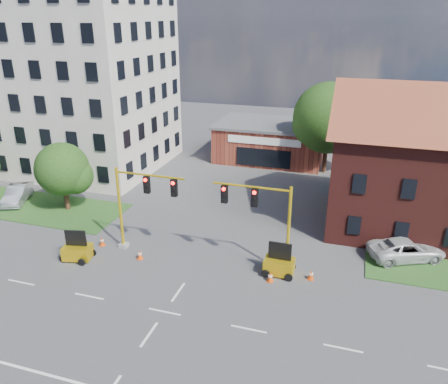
% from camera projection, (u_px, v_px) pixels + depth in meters
% --- Properties ---
extents(ground, '(120.00, 120.00, 0.00)m').
position_uv_depth(ground, '(165.00, 312.00, 25.14)').
color(ground, '#49484B').
rests_on(ground, ground).
extents(grass_verge_nw, '(22.00, 6.00, 0.08)m').
position_uv_depth(grass_verge_nw, '(8.00, 203.00, 39.44)').
color(grass_verge_nw, '#2A4E1D').
rests_on(grass_verge_nw, ground).
extents(lane_markings, '(60.00, 36.00, 0.01)m').
position_uv_depth(lane_markings, '(140.00, 347.00, 22.49)').
color(lane_markings, white).
rests_on(lane_markings, ground).
extents(office_block, '(18.40, 15.40, 20.60)m').
position_uv_depth(office_block, '(72.00, 71.00, 46.05)').
color(office_block, beige).
rests_on(office_block, ground).
extents(brick_shop, '(12.40, 8.40, 4.30)m').
position_uv_depth(brick_shop, '(271.00, 141.00, 50.80)').
color(brick_shop, maroon).
rests_on(brick_shop, ground).
extents(tree_large, '(7.74, 7.37, 9.60)m').
position_uv_depth(tree_large, '(332.00, 120.00, 45.01)').
color(tree_large, '#372314').
rests_on(tree_large, ground).
extents(tree_nw_front, '(4.75, 4.52, 6.00)m').
position_uv_depth(tree_nw_front, '(65.00, 171.00, 36.90)').
color(tree_nw_front, '#372314').
rests_on(tree_nw_front, ground).
extents(signal_mast_west, '(5.30, 0.60, 6.20)m').
position_uv_depth(signal_mast_west, '(140.00, 201.00, 30.14)').
color(signal_mast_west, gray).
rests_on(signal_mast_west, ground).
extents(signal_mast_east, '(5.30, 0.60, 6.20)m').
position_uv_depth(signal_mast_east, '(263.00, 217.00, 27.75)').
color(signal_mast_east, gray).
rests_on(signal_mast_east, ground).
extents(trailer_west, '(2.10, 1.62, 2.13)m').
position_uv_depth(trailer_west, '(77.00, 251.00, 30.28)').
color(trailer_west, gold).
rests_on(trailer_west, ground).
extents(trailer_east, '(1.95, 1.31, 2.20)m').
position_uv_depth(trailer_east, '(279.00, 265.00, 28.56)').
color(trailer_east, gold).
rests_on(trailer_east, ground).
extents(cone_a, '(0.40, 0.40, 0.70)m').
position_uv_depth(cone_a, '(102.00, 241.00, 32.18)').
color(cone_a, '#E9480C').
rests_on(cone_a, ground).
extents(cone_b, '(0.40, 0.40, 0.70)m').
position_uv_depth(cone_b, '(140.00, 255.00, 30.41)').
color(cone_b, '#E9480C').
rests_on(cone_b, ground).
extents(cone_c, '(0.40, 0.40, 0.70)m').
position_uv_depth(cone_c, '(270.00, 277.00, 27.84)').
color(cone_c, '#E9480C').
rests_on(cone_c, ground).
extents(cone_d, '(0.40, 0.40, 0.70)m').
position_uv_depth(cone_d, '(311.00, 275.00, 28.07)').
color(cone_d, '#E9480C').
rests_on(cone_d, ground).
extents(pickup_white, '(5.77, 4.38, 1.46)m').
position_uv_depth(pickup_white, '(407.00, 249.00, 30.34)').
color(pickup_white, silver).
rests_on(pickup_white, ground).
extents(sedan_silver_front, '(3.26, 4.83, 1.51)m').
position_uv_depth(sedan_silver_front, '(18.00, 194.00, 39.56)').
color(sedan_silver_front, '#A9ACB1').
rests_on(sedan_silver_front, ground).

